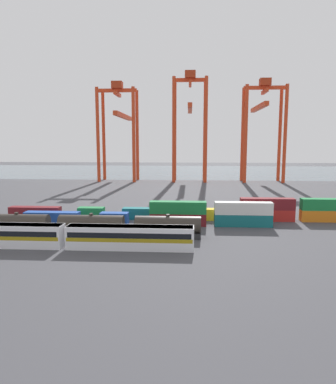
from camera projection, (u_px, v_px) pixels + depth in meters
The scene contains 21 objects.
ground_plane at pixel (177, 196), 116.58m from camera, with size 420.00×420.00×0.00m, color #424247.
harbour_water at pixel (183, 171), 222.44m from camera, with size 400.00×110.00×0.01m, color slate.
passenger_train at pixel (65, 235), 58.82m from camera, with size 43.35×3.14×3.90m.
freight_tank_row at pixel (91, 225), 65.84m from camera, with size 41.13×3.03×4.49m.
shipping_container_0 at pixel (52, 218), 76.87m from camera, with size 12.10×2.44×2.60m, color #1C4299.
shipping_container_1 at pixel (114, 218), 76.01m from camera, with size 6.04×2.44×2.60m, color #1C4299.
shipping_container_2 at pixel (178, 219), 75.15m from camera, with size 12.10×2.44×2.60m, color maroon.
shipping_container_3 at pixel (178, 207), 74.79m from camera, with size 12.10×2.44×2.60m, color #197538.
shipping_container_4 at pixel (243, 220), 74.29m from camera, with size 12.10×2.44×2.60m, color #146066.
shipping_container_5 at pixel (243, 208), 73.93m from camera, with size 12.10×2.44×2.60m, color silver.
shipping_container_6 at pixel (35, 212), 83.03m from camera, with size 12.10×2.44×2.60m, color maroon.
shipping_container_7 at pixel (91, 213), 82.18m from camera, with size 6.04×2.44×2.60m, color #197538.
shipping_container_8 at pixel (149, 214), 81.34m from camera, with size 12.10×2.44×2.60m, color #146066.
shipping_container_9 at pixel (207, 214), 80.50m from camera, with size 12.10×2.44×2.60m, color gold.
shipping_container_10 at pixel (267, 215), 79.65m from camera, with size 12.10×2.44×2.60m, color #AD211C.
shipping_container_11 at pixel (267, 204), 79.30m from camera, with size 12.10×2.44×2.60m, color maroon.
shipping_container_12 at pixel (328, 216), 78.81m from camera, with size 12.10×2.44×2.60m, color orange.
shipping_container_13 at pixel (329, 204), 78.45m from camera, with size 12.10×2.44×2.60m, color #197538.
gantry_crane_west at pixel (119, 122), 164.90m from camera, with size 17.92×39.66×45.61m.
gantry_crane_central at pixel (190, 117), 161.72m from camera, with size 15.80×35.05×49.87m.
gantry_crane_east at pixel (263, 120), 160.02m from camera, with size 18.74×35.38×46.19m.
Camera 1 is at (4.18, -75.24, 17.47)m, focal length 32.67 mm.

